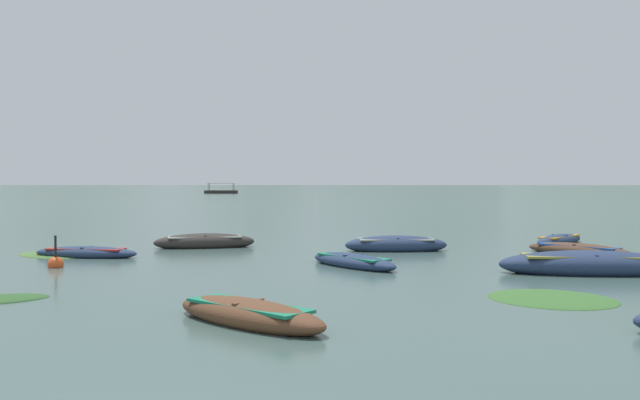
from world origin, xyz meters
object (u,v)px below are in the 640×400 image
rowboat_1 (248,314)px  rowboat_11 (559,240)px  ferry_0 (221,192)px  mooring_buoy (56,264)px  rowboat_0 (591,265)px  rowboat_9 (578,250)px  rowboat_6 (86,253)px  rowboat_4 (353,261)px  rowboat_2 (396,245)px  rowboat_7 (205,242)px

rowboat_1 → rowboat_11: (9.80, 13.82, -0.01)m
ferry_0 → mooring_buoy: 131.13m
rowboat_0 → rowboat_9: bearing=72.5°
rowboat_6 → rowboat_0: bearing=-14.3°
rowboat_0 → mooring_buoy: bearing=175.5°
mooring_buoy → rowboat_11: bearing=23.9°
rowboat_4 → rowboat_9: rowboat_9 is taller
rowboat_9 → ferry_0: bearing=103.9°
rowboat_2 → rowboat_6: size_ratio=1.04×
rowboat_1 → mooring_buoy: size_ratio=3.10×
rowboat_6 → rowboat_11: (15.77, 4.54, 0.01)m
mooring_buoy → rowboat_2: bearing=24.9°
rowboat_0 → rowboat_7: rowboat_0 is taller
ferry_0 → rowboat_9: bearing=-76.1°
rowboat_1 → rowboat_7: bearing=103.6°
rowboat_0 → ferry_0: 134.56m
rowboat_0 → rowboat_11: rowboat_0 is taller
rowboat_4 → rowboat_9: (7.11, 2.95, 0.01)m
rowboat_4 → rowboat_6: bearing=164.8°
rowboat_7 → rowboat_6: bearing=-135.1°
rowboat_0 → rowboat_7: 12.47m
rowboat_7 → rowboat_2: bearing=-9.1°
rowboat_1 → rowboat_9: rowboat_1 is taller
rowboat_9 → rowboat_7: bearing=169.6°
rowboat_2 → rowboat_4: rowboat_2 is taller
rowboat_2 → ferry_0: ferry_0 is taller
rowboat_4 → rowboat_9: 7.69m
rowboat_2 → rowboat_11: (6.27, 2.58, -0.06)m
rowboat_9 → rowboat_0: bearing=-107.5°
rowboat_6 → mooring_buoy: size_ratio=3.44×
rowboat_11 → rowboat_2: bearing=-157.6°
rowboat_4 → rowboat_7: size_ratio=0.87×
rowboat_4 → mooring_buoy: mooring_buoy is taller
rowboat_1 → rowboat_2: rowboat_2 is taller
rowboat_11 → rowboat_1: bearing=-125.3°
rowboat_0 → rowboat_2: bearing=127.5°
rowboat_2 → rowboat_11: bearing=22.4°
rowboat_2 → rowboat_6: 9.69m
rowboat_9 → rowboat_1: bearing=-131.9°
rowboat_1 → rowboat_2: (3.53, 11.23, 0.04)m
rowboat_4 → rowboat_7: 7.11m
rowboat_0 → rowboat_11: bearing=75.4°
rowboat_1 → ferry_0: ferry_0 is taller
rowboat_6 → rowboat_4: bearing=-15.2°
rowboat_1 → rowboat_6: (-5.97, 9.28, -0.02)m
rowboat_1 → rowboat_0: bearing=37.0°
rowboat_1 → rowboat_7: (-2.96, 12.27, 0.04)m
rowboat_6 → rowboat_7: size_ratio=0.92×
rowboat_0 → rowboat_11: 8.29m
rowboat_1 → rowboat_4: rowboat_1 is taller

